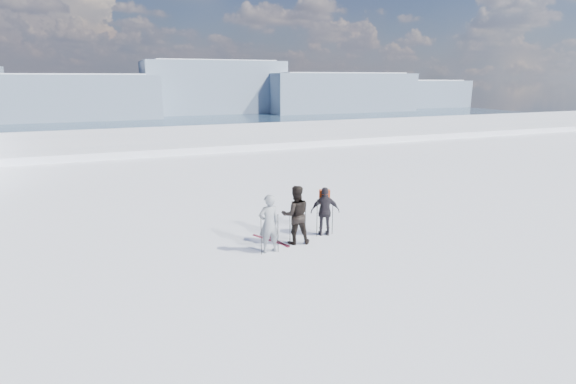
# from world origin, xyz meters

# --- Properties ---
(lake_basin) EXTENTS (820.00, 820.00, 71.62)m
(lake_basin) POSITION_xyz_m (0.00, 30.00, -6.50)
(lake_basin) COLOR white
(lake_basin) RESTS_ON ground
(far_mountain_range) EXTENTS (770.00, 110.00, 53.00)m
(far_mountain_range) POSITION_xyz_m (29.60, 454.78, -7.19)
(far_mountain_range) COLOR slate
(far_mountain_range) RESTS_ON ground
(skier_grey) EXTENTS (0.74, 0.52, 1.91)m
(skier_grey) POSITION_xyz_m (-3.19, 2.19, 0.95)
(skier_grey) COLOR gray
(skier_grey) RESTS_ON ground
(skier_dark) EXTENTS (1.11, 0.95, 2.00)m
(skier_dark) POSITION_xyz_m (-2.08, 2.61, 1.00)
(skier_dark) COLOR black
(skier_dark) RESTS_ON ground
(skier_pack) EXTENTS (1.11, 0.74, 1.75)m
(skier_pack) POSITION_xyz_m (-0.81, 2.96, 0.87)
(skier_pack) COLOR black
(skier_pack) RESTS_ON ground
(backpack) EXTENTS (0.42, 0.32, 0.50)m
(backpack) POSITION_xyz_m (-0.73, 3.20, 2.00)
(backpack) COLOR #DB4214
(backpack) RESTS_ON skier_pack
(ski_poles) EXTENTS (2.99, 0.90, 1.35)m
(ski_poles) POSITION_xyz_m (-2.04, 2.51, 0.63)
(ski_poles) COLOR black
(ski_poles) RESTS_ON ground
(skis_loose) EXTENTS (0.84, 1.67, 0.03)m
(skis_loose) POSITION_xyz_m (-2.73, 3.13, 0.01)
(skis_loose) COLOR black
(skis_loose) RESTS_ON ground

